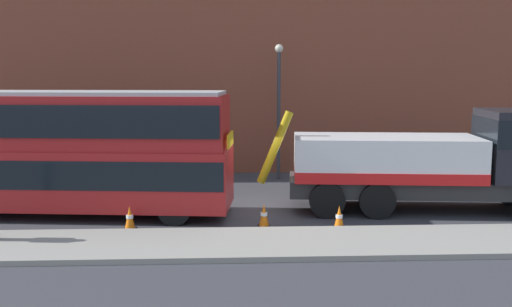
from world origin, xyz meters
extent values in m
plane|color=#38383D|center=(0.00, 0.00, 0.00)|extent=(120.00, 120.00, 0.00)
cube|color=gray|center=(0.00, -4.20, 0.07)|extent=(60.00, 2.80, 0.15)
cube|color=#2D2D2D|center=(5.50, -0.47, 0.85)|extent=(9.18, 3.13, 0.55)
cube|color=silver|center=(4.20, -0.34, 1.83)|extent=(6.34, 3.22, 1.40)
cube|color=red|center=(4.20, -0.34, 1.31)|extent=(6.34, 3.27, 0.36)
cylinder|color=#B79914|center=(0.51, 0.05, 2.13)|extent=(1.26, 0.41, 2.52)
cylinder|color=black|center=(8.89, 0.29, 0.58)|extent=(1.19, 0.46, 1.16)
cylinder|color=black|center=(3.92, 0.81, 0.58)|extent=(1.19, 0.46, 1.16)
cylinder|color=black|center=(3.69, -1.40, 0.58)|extent=(1.19, 0.46, 1.16)
cylinder|color=black|center=(2.33, 0.97, 0.58)|extent=(1.19, 0.46, 1.16)
cylinder|color=black|center=(2.10, -1.23, 0.58)|extent=(1.19, 0.46, 1.16)
cube|color=#AD1E1E|center=(-6.50, -0.47, 1.29)|extent=(11.20, 3.62, 1.90)
cube|color=#AD1E1E|center=(-6.50, -0.47, 3.09)|extent=(10.97, 3.50, 1.70)
cube|color=black|center=(-6.50, -0.47, 1.54)|extent=(11.10, 3.66, 0.90)
cube|color=black|center=(-6.50, -0.47, 3.19)|extent=(10.88, 3.64, 1.00)
cube|color=#B2B2B2|center=(-6.50, -0.47, 4.00)|extent=(10.74, 3.38, 0.12)
cube|color=yellow|center=(-1.01, -1.04, 2.54)|extent=(0.21, 1.50, 0.44)
cylinder|color=black|center=(-2.51, 0.20, 0.52)|extent=(1.07, 0.41, 1.04)
cylinder|color=black|center=(-2.73, -1.95, 0.52)|extent=(1.07, 0.41, 1.04)
cone|color=orange|center=(-4.02, -2.38, 0.36)|extent=(0.32, 0.32, 0.72)
cylinder|color=white|center=(-4.02, -2.38, 0.40)|extent=(0.21, 0.21, 0.10)
cube|color=black|center=(-4.02, -2.38, 0.02)|extent=(0.36, 0.36, 0.04)
cone|color=orange|center=(0.00, -2.25, 0.36)|extent=(0.32, 0.32, 0.72)
cylinder|color=white|center=(0.00, -2.25, 0.40)|extent=(0.21, 0.21, 0.10)
cube|color=black|center=(0.00, -2.25, 0.02)|extent=(0.36, 0.36, 0.04)
cone|color=orange|center=(2.23, -2.63, 0.36)|extent=(0.32, 0.32, 0.72)
cylinder|color=white|center=(2.23, -2.63, 0.40)|extent=(0.21, 0.21, 0.10)
cube|color=black|center=(2.23, -2.63, 0.02)|extent=(0.36, 0.36, 0.04)
cylinder|color=#38383D|center=(1.11, 5.61, 2.75)|extent=(0.16, 0.16, 5.50)
sphere|color=#EAE5C6|center=(1.11, 5.61, 5.65)|extent=(0.36, 0.36, 0.36)
camera|label=1|loc=(-1.03, -19.29, 4.69)|focal=40.54mm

